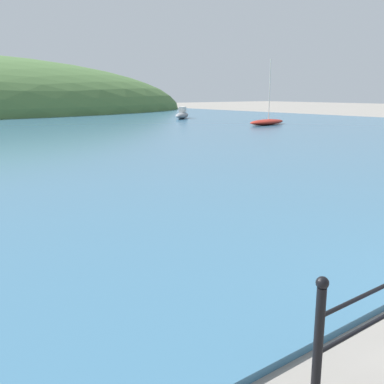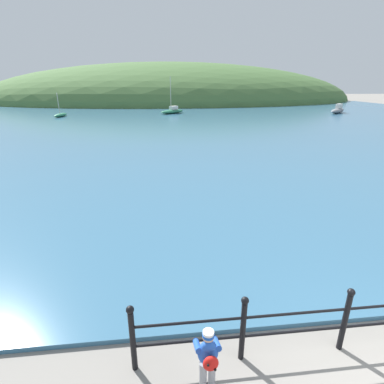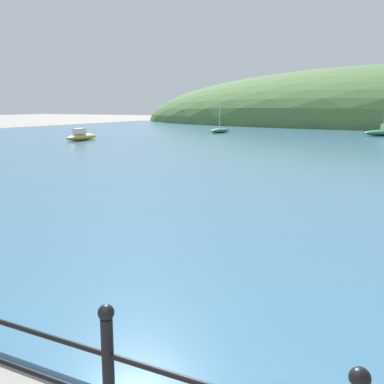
% 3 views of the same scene
% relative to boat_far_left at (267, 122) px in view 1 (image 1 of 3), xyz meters
% --- Properties ---
extents(boat_far_left, '(4.66, 2.19, 5.39)m').
position_rel_boat_far_left_xyz_m(boat_far_left, '(0.00, 0.00, 0.00)').
color(boat_far_left, maroon).
rests_on(boat_far_left, water).
extents(boat_blue_hull, '(3.81, 3.53, 1.21)m').
position_rel_boat_far_left_xyz_m(boat_blue_hull, '(-0.23, 11.83, 0.14)').
color(boat_blue_hull, gray).
rests_on(boat_blue_hull, water).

